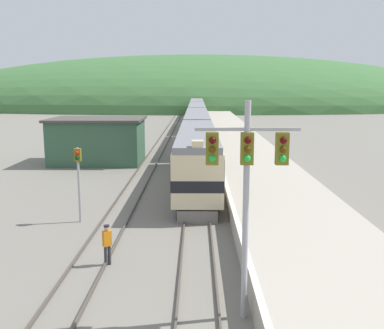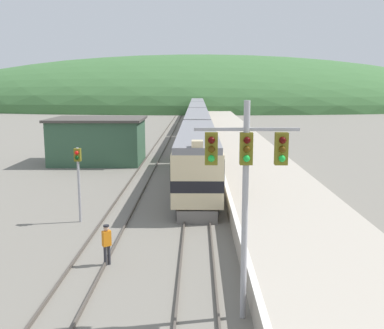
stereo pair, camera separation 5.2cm
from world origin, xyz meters
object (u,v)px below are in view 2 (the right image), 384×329
at_px(track_worker, 107,242).
at_px(signal_post_siding, 78,169).
at_px(express_train_lead_car, 197,156).
at_px(carriage_fourth, 197,108).
at_px(signal_mast_main, 246,173).
at_px(carriage_third, 197,115).
at_px(carriage_second, 197,128).

bearing_deg(track_worker, signal_post_siding, 114.18).
xyz_separation_m(express_train_lead_car, carriage_fourth, (0.00, 69.58, -0.01)).
xyz_separation_m(signal_mast_main, track_worker, (-5.43, 4.41, -3.92)).
bearing_deg(signal_post_siding, signal_mast_main, -52.19).
distance_m(carriage_third, track_worker, 61.43).
bearing_deg(express_train_lead_car, carriage_third, 90.00).
xyz_separation_m(carriage_second, carriage_fourth, (0.00, 47.24, 0.00)).
relative_size(signal_post_siding, track_worker, 2.38).
height_order(signal_mast_main, signal_post_siding, signal_mast_main).
relative_size(carriage_second, signal_mast_main, 3.14).
xyz_separation_m(carriage_second, carriage_third, (0.00, 23.62, 0.00)).
relative_size(express_train_lead_car, signal_post_siding, 4.61).
bearing_deg(carriage_third, track_worker, -93.64).
distance_m(carriage_second, track_worker, 37.89).
distance_m(carriage_second, carriage_fourth, 47.24).
relative_size(carriage_fourth, signal_post_siding, 5.32).
xyz_separation_m(carriage_second, signal_mast_main, (1.53, -42.08, 2.60)).
relative_size(carriage_fourth, track_worker, 12.65).
distance_m(express_train_lead_car, carriage_third, 45.96).
distance_m(signal_post_siding, track_worker, 7.04).
bearing_deg(express_train_lead_car, signal_mast_main, -85.56).
bearing_deg(carriage_fourth, signal_mast_main, -89.02).
xyz_separation_m(express_train_lead_car, track_worker, (-3.90, -15.33, -1.33)).
bearing_deg(carriage_second, carriage_third, 90.00).
height_order(express_train_lead_car, carriage_second, express_train_lead_car).
xyz_separation_m(carriage_third, signal_mast_main, (1.53, -65.70, 2.60)).
height_order(carriage_fourth, signal_mast_main, signal_mast_main).
bearing_deg(track_worker, signal_mast_main, -39.07).
bearing_deg(signal_mast_main, signal_post_siding, 127.81).
bearing_deg(signal_post_siding, carriage_third, 83.11).
relative_size(carriage_second, track_worker, 12.65).
relative_size(carriage_fourth, signal_mast_main, 3.14).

